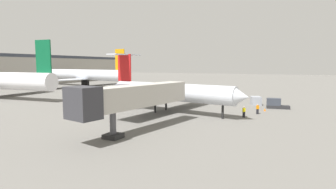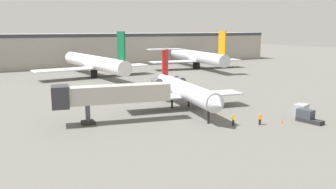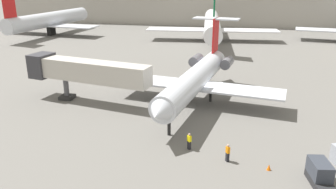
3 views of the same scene
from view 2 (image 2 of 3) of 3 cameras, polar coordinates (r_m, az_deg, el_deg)
The scene contains 11 objects.
ground_plane at distance 63.37m, azimuth 3.76°, elevation -2.09°, with size 400.00×400.00×0.10m, color #66635E.
regional_jet at distance 61.08m, azimuth 2.48°, elevation 0.90°, with size 22.64×27.25×10.09m.
jet_bridge at distance 52.58m, azimuth -10.21°, elevation -0.06°, with size 17.64×6.04×5.98m.
ground_crew_marshaller at distance 51.89m, azimuth 10.65°, elevation -4.12°, with size 0.47×0.46×1.69m.
ground_crew_loader at distance 53.15m, azimuth 14.83°, elevation -3.94°, with size 0.43×0.48×1.69m.
baggage_tug_lead at distance 56.97m, azimuth 21.85°, elevation -3.40°, with size 2.05×4.18×1.90m.
cargo_container_uld at distance 61.83m, azimuth 20.95°, elevation -2.26°, with size 3.07×2.63×1.69m.
traffic_cone_near at distance 55.24m, azimuth 18.09°, elevation -4.18°, with size 0.36×0.36×0.55m.
terminal_building at distance 138.66m, azimuth -14.41°, elevation 7.13°, with size 166.75×18.35×12.15m.
parked_airliner_west_mid at distance 103.47m, azimuth -12.03°, elevation 5.11°, with size 34.44×40.69×13.37m.
parked_airliner_centre at distance 123.58m, azimuth 4.73°, elevation 6.17°, with size 33.94×40.00×13.31m.
Camera 2 is at (-32.52, -52.55, 13.98)m, focal length 37.22 mm.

